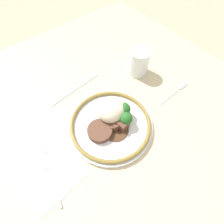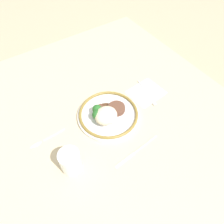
% 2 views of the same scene
% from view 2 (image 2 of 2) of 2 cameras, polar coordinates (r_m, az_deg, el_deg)
% --- Properties ---
extents(ground_plane, '(8.00, 8.00, 0.00)m').
position_cam_2_polar(ground_plane, '(0.99, -1.48, -1.84)').
color(ground_plane, tan).
extents(dining_table, '(1.12, 1.23, 0.04)m').
position_cam_2_polar(dining_table, '(0.97, -1.50, -1.13)').
color(dining_table, beige).
rests_on(dining_table, ground).
extents(napkin, '(0.16, 0.14, 0.00)m').
position_cam_2_polar(napkin, '(1.05, 8.82, 5.09)').
color(napkin, white).
rests_on(napkin, dining_table).
extents(plate, '(0.27, 0.27, 0.08)m').
position_cam_2_polar(plate, '(0.92, -1.16, -0.50)').
color(plate, white).
rests_on(plate, dining_table).
extents(juice_glass, '(0.08, 0.08, 0.10)m').
position_cam_2_polar(juice_glass, '(0.80, -10.76, -12.69)').
color(juice_glass, orange).
rests_on(juice_glass, dining_table).
extents(fork, '(0.04, 0.17, 0.00)m').
position_cam_2_polar(fork, '(1.04, 9.44, 4.46)').
color(fork, '#B7B7BC').
rests_on(fork, napkin).
extents(knife, '(0.22, 0.03, 0.00)m').
position_cam_2_polar(knife, '(0.86, 6.13, -10.43)').
color(knife, '#B7B7BC').
rests_on(knife, dining_table).
extents(spoon, '(0.15, 0.02, 0.01)m').
position_cam_2_polar(spoon, '(0.92, -18.18, -7.52)').
color(spoon, '#B7B7BC').
rests_on(spoon, dining_table).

